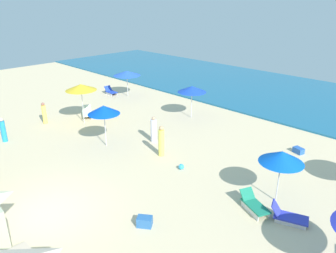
# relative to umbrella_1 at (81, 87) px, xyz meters

# --- Properties ---
(ground_plane) EXTENTS (60.00, 60.00, 0.00)m
(ground_plane) POSITION_rel_umbrella_1_xyz_m (7.85, -6.70, -2.50)
(ground_plane) COLOR beige
(ocean) EXTENTS (60.00, 14.05, 0.12)m
(ocean) POSITION_rel_umbrella_1_xyz_m (7.85, 16.28, -2.44)
(ocean) COLOR #1C638B
(ocean) RESTS_ON ground_plane
(umbrella_1) EXTENTS (2.06, 2.06, 2.71)m
(umbrella_1) POSITION_rel_umbrella_1_xyz_m (0.00, 0.00, 0.00)
(umbrella_1) COLOR silver
(umbrella_1) RESTS_ON ground_plane
(lounge_chair_1_0) EXTENTS (1.55, 1.24, 0.72)m
(lounge_chair_1_0) POSITION_rel_umbrella_1_xyz_m (-0.87, 0.78, -2.22)
(lounge_chair_1_0) COLOR silver
(lounge_chair_1_0) RESTS_ON ground_plane
(umbrella_2) EXTENTS (1.81, 1.81, 2.45)m
(umbrella_2) POSITION_rel_umbrella_1_xyz_m (4.17, -1.10, -0.30)
(umbrella_2) COLOR silver
(umbrella_2) RESTS_ON ground_plane
(umbrella_3) EXTENTS (2.30, 2.30, 2.22)m
(umbrella_3) POSITION_rel_umbrella_1_xyz_m (-2.93, 6.13, -0.48)
(umbrella_3) COLOR silver
(umbrella_3) RESTS_ON ground_plane
(lounge_chair_3_0) EXTENTS (1.30, 0.70, 0.68)m
(lounge_chair_3_0) POSITION_rel_umbrella_1_xyz_m (-4.44, 5.41, -2.24)
(lounge_chair_3_0) COLOR silver
(lounge_chair_3_0) RESTS_ON ground_plane
(umbrella_4) EXTENTS (2.00, 2.00, 2.30)m
(umbrella_4) POSITION_rel_umbrella_1_xyz_m (4.50, 6.00, -0.41)
(umbrella_4) COLOR silver
(umbrella_4) RESTS_ON ground_plane
(umbrella_5) EXTENTS (1.82, 1.82, 2.33)m
(umbrella_5) POSITION_rel_umbrella_1_xyz_m (13.88, 0.77, -0.43)
(umbrella_5) COLOR silver
(umbrella_5) RESTS_ON ground_plane
(lounge_chair_5_0) EXTENTS (1.52, 1.06, 0.71)m
(lounge_chair_5_0) POSITION_rel_umbrella_1_xyz_m (14.88, -0.20, -2.26)
(lounge_chair_5_0) COLOR silver
(lounge_chair_5_0) RESTS_ON ground_plane
(lounge_chair_5_1) EXTENTS (1.55, 1.11, 0.68)m
(lounge_chair_5_1) POSITION_rel_umbrella_1_xyz_m (13.57, -0.50, -2.23)
(lounge_chair_5_1) COLOR silver
(lounge_chair_5_1) RESTS_ON ground_plane
(beachgoer_0) EXTENTS (0.39, 0.39, 1.51)m
(beachgoer_0) POSITION_rel_umbrella_1_xyz_m (-0.62, -5.05, -1.78)
(beachgoer_0) COLOR #2393CB
(beachgoer_0) RESTS_ON ground_plane
(beachgoer_1) EXTENTS (0.38, 0.38, 1.49)m
(beachgoer_1) POSITION_rel_umbrella_1_xyz_m (-1.74, -1.96, -1.79)
(beachgoer_1) COLOR #F9D75B
(beachgoer_1) RESTS_ON ground_plane
(beachgoer_2) EXTENTS (0.48, 0.48, 1.59)m
(beachgoer_2) POSITION_rel_umbrella_1_xyz_m (5.70, 1.24, -1.77)
(beachgoer_2) COLOR silver
(beachgoer_2) RESTS_ON ground_plane
(beachgoer_3) EXTENTS (0.45, 0.45, 1.73)m
(beachgoer_3) POSITION_rel_umbrella_1_xyz_m (7.36, 0.28, -1.68)
(beachgoer_3) COLOR #ECE25D
(beachgoer_3) RESTS_ON ground_plane
(beach_ball_0) EXTENTS (0.28, 0.28, 0.28)m
(beach_ball_0) POSITION_rel_umbrella_1_xyz_m (9.18, -0.08, -2.36)
(beach_ball_0) COLOR #33A6E3
(beach_ball_0) RESTS_ON ground_plane
(cooler_box_1) EXTENTS (0.64, 0.52, 0.32)m
(cooler_box_1) POSITION_rel_umbrella_1_xyz_m (12.51, 5.86, -2.34)
(cooler_box_1) COLOR blue
(cooler_box_1) RESTS_ON ground_plane
(cooler_box_2) EXTENTS (0.68, 0.63, 0.39)m
(cooler_box_2) POSITION_rel_umbrella_1_xyz_m (11.19, -4.28, -2.31)
(cooler_box_2) COLOR #2A62A7
(cooler_box_2) RESTS_ON ground_plane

